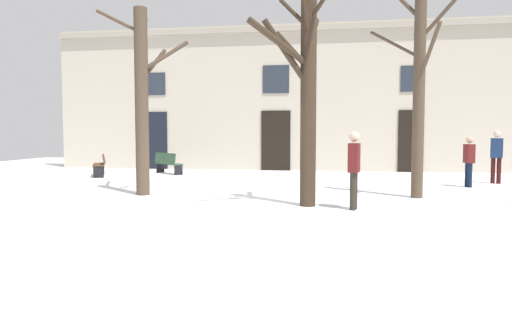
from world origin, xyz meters
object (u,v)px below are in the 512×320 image
Objects in this scene: streetlamp at (312,119)px; person_crossing_plaza at (496,154)px; tree_left_of_center at (142,97)px; tree_right_of_center at (306,92)px; bench_back_to_back_right at (168,163)px; bench_near_center_tree at (100,165)px; tree_center at (418,87)px; person_by_shop_door at (469,159)px; person_near_bench at (354,166)px.

streetlamp is 2.01× the size of person_crossing_plaza.
tree_right_of_center is (4.60, -1.27, -0.06)m from tree_left_of_center.
bench_near_center_tree is (-2.34, -1.37, 0.00)m from bench_back_to_back_right.
person_crossing_plaza is (3.38, 3.86, -1.93)m from tree_center.
tree_center is at bearing 67.30° from person_crossing_plaza.
tree_left_of_center is at bearing 40.72° from person_crossing_plaza.
bench_near_center_tree is at bearing 159.65° from tree_center.
bench_near_center_tree is 13.60m from person_by_shop_door.
tree_right_of_center is 3.44× the size of bench_back_to_back_right.
tree_center reaches higher than person_by_shop_door.
tree_left_of_center is 1.42× the size of streetlamp.
person_by_shop_door is (9.63, 3.24, -1.86)m from tree_left_of_center.
tree_left_of_center is 6.77m from bench_back_to_back_right.
bench_near_center_tree is at bearing 144.33° from tree_right_of_center.
tree_center reaches higher than tree_right_of_center.
tree_right_of_center reaches higher than streetlamp.
streetlamp is at bearing 65.00° from bench_near_center_tree.
bench_back_to_back_right is at bearing 169.61° from streetlamp.
tree_left_of_center is 3.41× the size of bench_back_to_back_right.
bench_back_to_back_right is 2.71m from bench_near_center_tree.
bench_near_center_tree is 0.90× the size of person_near_bench.
tree_right_of_center reaches higher than person_by_shop_door.
person_by_shop_door is at bearing 41.89° from tree_right_of_center.
tree_right_of_center is 2.05m from person_near_bench.
bench_near_center_tree is at bearing 70.49° from person_near_bench.
bench_back_to_back_right is at bearing 129.46° from tree_right_of_center.
streetlamp is at bearing 123.36° from tree_center.
tree_center reaches higher than person_crossing_plaza.
tree_center is 3.46m from tree_right_of_center.
person_near_bench reaches higher than bench_back_to_back_right.
bench_near_center_tree is (-8.43, -0.25, -1.80)m from streetlamp.
person_crossing_plaza is (1.25, 1.21, 0.14)m from person_by_shop_door.
bench_near_center_tree is (-11.38, 4.22, -2.50)m from tree_center.
person_crossing_plaza is at bearing 42.33° from tree_right_of_center.
tree_center reaches higher than bench_back_to_back_right.
bench_back_to_back_right is (-1.53, 6.18, -2.30)m from tree_left_of_center.
tree_left_of_center is 3.23× the size of person_by_shop_door.
streetlamp is (4.56, 5.06, -0.49)m from tree_left_of_center.
tree_right_of_center is 6.99m from person_by_shop_door.
person_near_bench is at bearing 29.61° from bench_near_center_tree.
person_by_shop_door is (2.13, 2.65, -2.07)m from tree_center.
streetlamp reaches higher than person_crossing_plaza.
bench_back_to_back_right reaches higher than bench_near_center_tree.
tree_right_of_center is at bearing -147.34° from tree_center.
person_by_shop_door is (5.07, -1.82, -1.37)m from streetlamp.
tree_left_of_center is (-7.51, -0.59, -0.21)m from tree_center.
streetlamp is at bearing 47.97° from tree_left_of_center.
tree_center is at bearing -25.48° from person_near_bench.
streetlamp is 2.30× the size of bench_near_center_tree.
tree_right_of_center reaches higher than bench_back_to_back_right.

